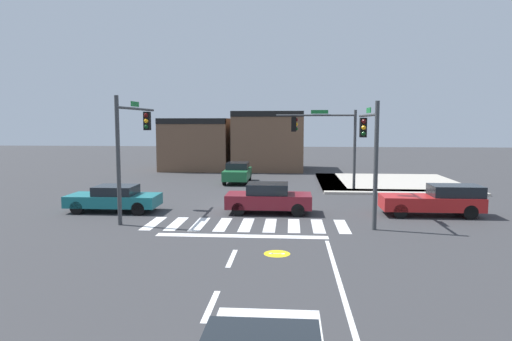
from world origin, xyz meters
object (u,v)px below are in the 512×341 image
traffic_signal_southwest (133,135)px  car_maroon (269,198)px  car_green (237,172)px  car_teal (114,198)px  traffic_signal_northeast (326,134)px  traffic_signal_southeast (369,141)px  car_red (437,200)px

traffic_signal_southwest → car_maroon: bearing=-78.9°
car_green → car_teal: bearing=-23.0°
traffic_signal_northeast → car_green: traffic_signal_northeast is taller
traffic_signal_southeast → car_teal: size_ratio=1.19×
car_maroon → car_teal: size_ratio=0.93×
traffic_signal_southwest → car_teal: traffic_signal_southwest is taller
car_red → car_teal: car_red is taller
car_teal → traffic_signal_southwest: bearing=143.2°
car_green → car_red: bearing=43.9°
traffic_signal_northeast → traffic_signal_southeast: 9.33m
car_maroon → car_red: bearing=179.8°
traffic_signal_northeast → car_green: size_ratio=1.27×
car_maroon → car_green: (-2.85, 11.31, 0.02)m
traffic_signal_southeast → traffic_signal_southwest: bearing=88.4°
traffic_signal_northeast → car_green: 7.72m
car_green → traffic_signal_northeast: bearing=59.6°
traffic_signal_southwest → car_maroon: (6.33, 1.24, -3.11)m
car_green → car_teal: 12.50m
car_teal → traffic_signal_southeast: bearing=173.8°
car_green → traffic_signal_southeast: bearing=30.0°
traffic_signal_northeast → car_maroon: 8.89m
traffic_signal_southeast → traffic_signal_northeast: bearing=7.7°
car_red → car_green: size_ratio=1.13×
car_green → car_teal: car_green is taller
traffic_signal_southwest → traffic_signal_northeast: 13.15m
traffic_signal_southeast → car_red: (3.48, 1.51, -2.86)m
car_red → car_maroon: bearing=-0.2°
traffic_signal_southwest → traffic_signal_northeast: size_ratio=1.07×
car_teal → car_red: bearing=-179.4°
traffic_signal_southeast → car_red: traffic_signal_southeast is taller
traffic_signal_northeast → traffic_signal_southeast: traffic_signal_southeast is taller
traffic_signal_southeast → car_red: size_ratio=1.15×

